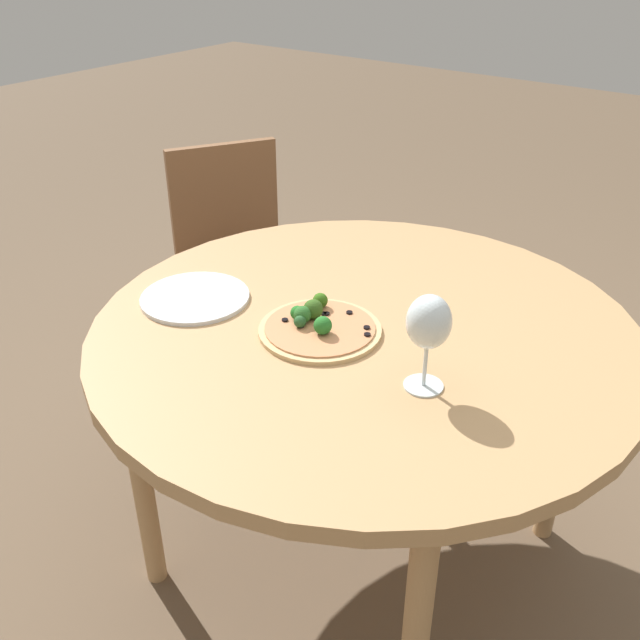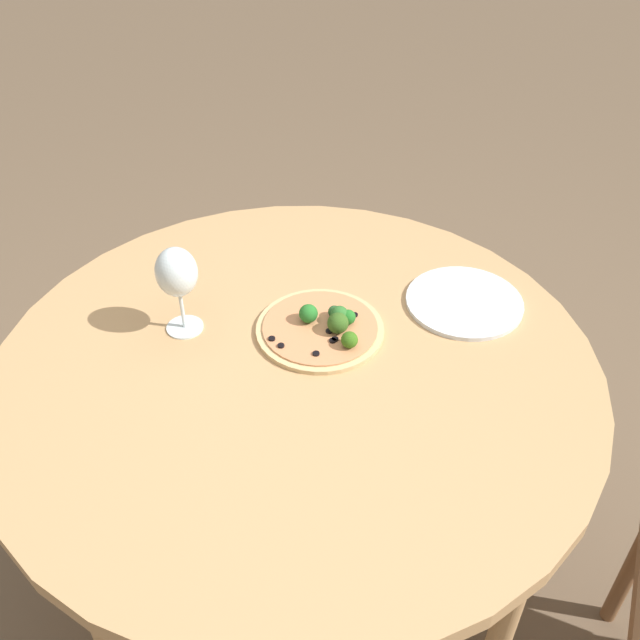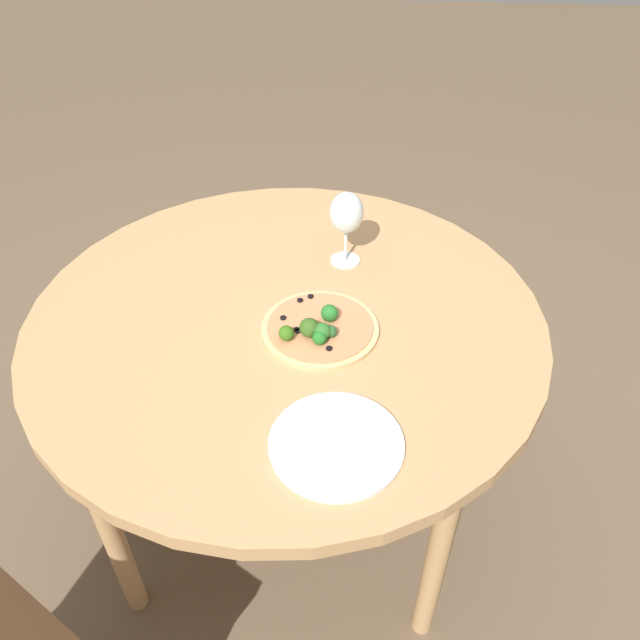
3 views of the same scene
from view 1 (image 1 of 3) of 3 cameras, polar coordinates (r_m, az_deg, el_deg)
ground_plane at (r=2.01m, az=2.92°, el=-18.10°), size 12.00×12.00×0.00m
dining_table at (r=1.59m, az=3.52°, el=-2.19°), size 1.20×1.20×0.71m
chair at (r=2.49m, az=-6.60°, el=5.01°), size 0.55×0.55×0.82m
pizza at (r=1.52m, az=-0.16°, el=-0.45°), size 0.26×0.26×0.06m
wine_glass at (r=1.30m, az=8.70°, el=-0.33°), size 0.08×0.08×0.19m
plate_near at (r=1.67m, az=-9.96°, el=1.78°), size 0.25×0.25×0.01m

